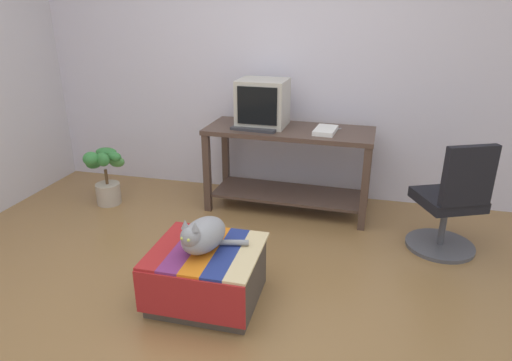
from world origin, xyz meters
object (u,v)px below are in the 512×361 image
Objects in this scene: potted_plant at (105,176)px; keyboard at (254,129)px; tv_monitor at (263,103)px; cat at (203,235)px; ottoman_with_blanket at (207,274)px; office_chair at (451,205)px; desk at (289,155)px; book at (325,130)px.

keyboard is at bearing 7.70° from potted_plant.
cat is (-0.01, -1.57, -0.50)m from tv_monitor.
ottoman_with_blanket is 1.22× the size of potted_plant.
ottoman_with_blanket is 0.75× the size of office_chair.
office_chair reaches higher than desk.
book is at bearing 13.48° from keyboard.
office_chair is at bearing -17.82° from book.
tv_monitor is (-0.25, 0.05, 0.45)m from desk.
book is 1.67m from ottoman_with_blanket.
potted_plant is 3.02m from office_chair.
ottoman_with_blanket is (-0.25, -1.50, -0.34)m from desk.
office_chair reaches higher than ottoman_with_blanket.
keyboard reaches higher than cat.
keyboard is at bearing 103.49° from cat.
keyboard is at bearing -99.42° from tv_monitor.
desk is 3.72× the size of keyboard.
cat is at bearing 9.11° from office_chair.
potted_plant is (-1.44, 1.19, 0.10)m from ottoman_with_blanket.
desk is at bearing 10.39° from potted_plant.
tv_monitor reaches higher than ottoman_with_blanket.
office_chair is (1.32, -0.49, -0.14)m from desk.
ottoman_with_blanket is (-0.57, -1.45, -0.60)m from book.
book is 1.16m from office_chair.
ottoman_with_blanket is at bearing -97.46° from desk.
potted_plant is (-1.43, 1.21, -0.19)m from cat.
tv_monitor is 0.80× the size of potted_plant.
cat is at bearing -40.24° from potted_plant.
cat is 0.46× the size of office_chair.
office_chair is at bearing 45.54° from cat.
office_chair is (3.01, -0.18, 0.10)m from potted_plant.
desk is at bearing -44.31° from office_chair.
ottoman_with_blanket is 1.87m from potted_plant.
desk is 1.41m from office_chair.
potted_plant reaches higher than ottoman_with_blanket.
office_chair reaches higher than potted_plant.
cat is at bearing -81.60° from keyboard.
cat is at bearing -97.76° from desk.
office_chair is (1.57, 1.02, 0.20)m from ottoman_with_blanket.
book is at bearing 80.75° from cat.
tv_monitor is at bearing 14.03° from potted_plant.
ottoman_with_blanket is (0.00, -1.55, -0.78)m from tv_monitor.
keyboard reaches higher than potted_plant.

